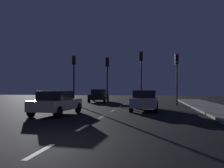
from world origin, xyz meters
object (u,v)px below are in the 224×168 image
Objects in this scene: traffic_signal_center_right at (141,68)px; traffic_signal_far_right at (177,69)px; car_oncoming_far at (99,96)px; traffic_signal_center_left at (107,71)px; car_stopped_ahead at (145,100)px; car_adjacent_lane at (56,103)px; traffic_signal_far_left at (74,70)px.

traffic_signal_center_right reaches higher than traffic_signal_far_right.
traffic_signal_center_left is at bearing -67.75° from car_oncoming_far.
car_stopped_ahead is (3.87, -5.57, -2.52)m from traffic_signal_center_left.
traffic_signal_far_right reaches higher than traffic_signal_center_left.
traffic_signal_center_right is at bearing 0.02° from traffic_signal_center_left.
traffic_signal_center_left is 6.66m from traffic_signal_far_right.
traffic_signal_center_left reaches higher than car_adjacent_lane.
traffic_signal_center_left is at bearing -179.98° from traffic_signal_center_right.
traffic_signal_center_left is 7.24m from car_stopped_ahead.
traffic_signal_center_left is 0.90× the size of traffic_signal_center_right.
traffic_signal_center_left reaches higher than car_stopped_ahead.
traffic_signal_center_right reaches higher than traffic_signal_center_left.
traffic_signal_far_left is at bearing 179.99° from traffic_signal_center_left.
traffic_signal_far_left is 3.45m from traffic_signal_center_left.
traffic_signal_far_left is at bearing 102.33° from car_adjacent_lane.
traffic_signal_far_right is at bearing -28.37° from car_oncoming_far.
car_adjacent_lane is at bearing -144.61° from car_stopped_ahead.
car_adjacent_lane is (-5.27, -3.75, -0.01)m from car_stopped_ahead.
traffic_signal_center_left is at bearing -180.00° from traffic_signal_far_right.
traffic_signal_far_left is 1.14× the size of car_oncoming_far.
car_adjacent_lane is (-1.41, -9.32, -2.53)m from traffic_signal_center_left.
traffic_signal_far_right is at bearing 0.00° from traffic_signal_center_left.
traffic_signal_center_left is 1.13× the size of car_adjacent_lane.
car_adjacent_lane is at bearing -116.91° from traffic_signal_center_right.
car_oncoming_far is (-5.21, 4.61, -2.85)m from traffic_signal_center_right.
car_oncoming_far reaches higher than car_adjacent_lane.
car_oncoming_far is (1.56, 4.61, -2.69)m from traffic_signal_far_left.
car_adjacent_lane is (2.04, -9.32, -2.70)m from traffic_signal_far_left.
traffic_signal_center_right is 10.84m from car_adjacent_lane.
traffic_signal_center_right reaches higher than car_adjacent_lane.
traffic_signal_center_right reaches higher than car_stopped_ahead.
traffic_signal_far_left reaches higher than car_stopped_ahead.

